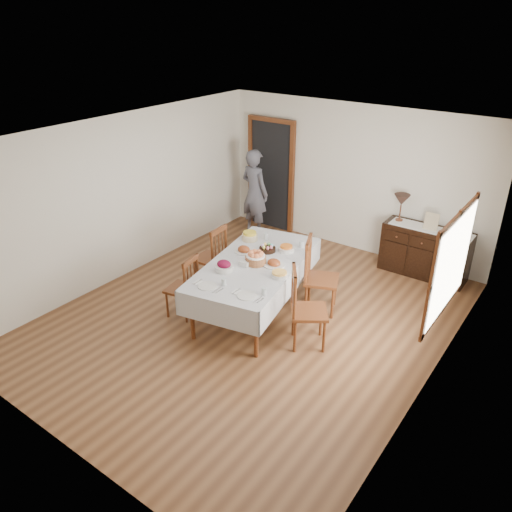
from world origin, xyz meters
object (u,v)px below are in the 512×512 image
Objects in this scene: chair_left_near at (184,286)px; person at (255,190)px; dining_table at (255,268)px; table_lamp at (402,201)px; chair_right_near at (305,307)px; chair_right_far at (318,275)px; chair_left_far at (212,256)px; sideboard at (425,252)px.

person is at bearing -173.09° from chair_left_near.
table_lamp is at bearing 55.61° from dining_table.
chair_right_near is 2.40× the size of table_lamp.
dining_table is at bearing 38.98° from chair_right_near.
person is (-2.37, 1.72, 0.33)m from chair_right_far.
chair_left_near is 0.85× the size of chair_right_near.
dining_table is 2.45× the size of chair_left_far.
sideboard is at bearing -167.31° from person.
sideboard is at bearing 133.57° from chair_left_near.
chair_right_far reaches higher than chair_right_near.
table_lamp is at bearing 140.08° from chair_left_near.
chair_left_far reaches higher than sideboard.
table_lamp is (2.75, 0.28, 0.29)m from person.
table_lamp is at bearing -166.09° from person.
chair_right_far is at bearing -16.46° from chair_right_near.
chair_left_far is (-0.25, 0.91, 0.04)m from chair_left_near.
table_lamp is at bearing 177.95° from sideboard.
table_lamp is (1.09, 2.55, 0.49)m from dining_table.
chair_right_near is at bearing 144.20° from person.
chair_left_near is at bearing 11.44° from chair_left_far.
chair_right_near is 0.88m from chair_right_far.
sideboard is at bearing -2.05° from table_lamp.
dining_table is 1.04m from chair_left_far.
chair_left_far is 0.90× the size of chair_right_far.
table_lamp reaches higher than chair_left_far.
table_lamp reaches higher than chair_right_near.
sideboard is (2.59, 2.31, -0.10)m from chair_left_far.
dining_table is 1.80× the size of sideboard.
chair_right_far is at bearing -100.94° from table_lamp.
dining_table is at bearing 134.29° from person.
chair_right_near is (1.73, 0.41, 0.08)m from chair_left_near.
person is (-2.65, 2.55, 0.34)m from chair_right_near.
chair_right_far reaches higher than sideboard.
chair_left_near is 0.52× the size of person.
table_lamp is (-0.51, 0.02, 0.77)m from sideboard.
chair_left_near is 3.98m from sideboard.
chair_left_far is at bearing -138.32° from sideboard.
chair_right_near is at bearing 92.86° from chair_left_near.
table_lamp is at bearing -37.36° from chair_right_near.
chair_left_near reaches higher than sideboard.
table_lamp is (0.39, 2.00, 0.62)m from chair_right_far.
chair_left_far is 2.19m from person.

